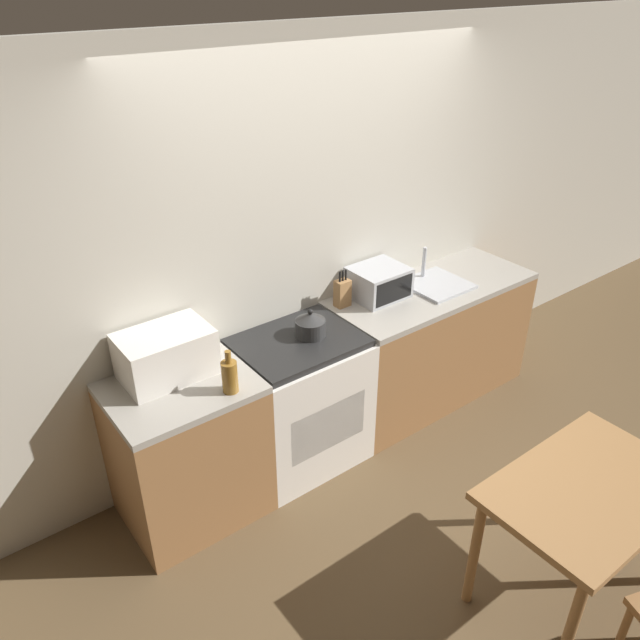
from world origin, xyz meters
The scene contains 12 objects.
ground_plane centered at (0.00, 0.00, 0.00)m, with size 16.00×16.00×0.00m, color brown.
wall_back centered at (0.00, 1.00, 1.30)m, with size 10.00×0.06×2.60m.
counter_left_run centered at (-1.16, 0.66, 0.45)m, with size 0.78×0.62×0.90m.
counter_right_run centered at (0.77, 0.66, 0.45)m, with size 1.55×0.62×0.90m.
stove_range centered at (-0.38, 0.66, 0.45)m, with size 0.77×0.62×0.90m.
kettle centered at (-0.29, 0.66, 0.98)m, with size 0.19×0.19×0.18m.
microwave centered at (-1.16, 0.78, 1.03)m, with size 0.48×0.32×0.27m.
bottle centered at (-0.96, 0.45, 1.00)m, with size 0.09×0.09×0.25m.
knife_block centered at (0.10, 0.83, 1.00)m, with size 0.10×0.07×0.25m.
toaster_oven centered at (0.38, 0.79, 1.00)m, with size 0.36×0.31×0.21m.
sink_basin centered at (0.81, 0.67, 0.92)m, with size 0.40×0.40×0.24m.
dining_table centered at (0.10, -1.01, 0.64)m, with size 0.99×0.65×0.74m.
Camera 1 is at (-2.19, -1.95, 2.85)m, focal length 35.00 mm.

